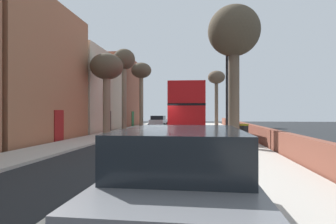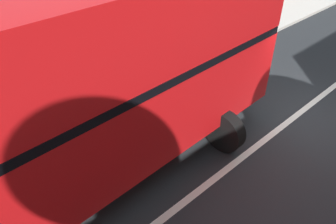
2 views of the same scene
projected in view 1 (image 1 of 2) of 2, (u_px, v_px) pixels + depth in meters
The scene contains 16 objects.
ground_plane at pixel (156, 143), 16.59m from camera, with size 84.00×84.00×0.00m, color black.
road_centre_line at pixel (156, 143), 16.59m from camera, with size 0.16×54.00×0.01m, color silver.
sidewalk_left at pixel (82, 141), 17.18m from camera, with size 2.60×60.00×0.12m, color #B2ADA3.
sidewalk_right at pixel (236, 143), 16.00m from camera, with size 2.60×60.00×0.12m, color #B2ADA3.
terraced_houses_left at pixel (24, 71), 16.97m from camera, with size 4.07×47.62×10.95m.
boundary_wall_right at pixel (262, 136), 15.81m from camera, with size 0.36×54.00×1.08m, color brown.
double_decker_bus at pixel (188, 108), 22.68m from camera, with size 3.80×10.80×4.06m.
parked_car_white_left_0 at pixel (158, 121), 33.60m from camera, with size 2.39×4.32×1.53m.
parked_car_grey_right_1 at pixel (183, 177), 4.02m from camera, with size 2.48×4.44×1.70m.
street_tree_left_0 at pixel (124, 64), 27.93m from camera, with size 2.29×2.29×8.55m.
street_tree_left_2 at pixel (107, 70), 21.90m from camera, with size 2.72×2.72×6.72m.
street_tree_right_3 at pixel (234, 36), 14.05m from camera, with size 2.75×2.75×7.52m.
street_tree_right_5 at pixel (216, 80), 38.18m from camera, with size 2.47×2.47×7.87m.
street_tree_left_6 at pixel (141, 74), 33.01m from camera, with size 2.50×2.50×8.06m.
lamppost_right at pixel (227, 80), 15.23m from camera, with size 0.32×0.32×6.31m.
litter_bin_right at pixel (244, 134), 15.42m from camera, with size 0.55×0.55×1.15m.
Camera 1 is at (2.76, -16.38, 1.94)m, focal length 28.25 mm.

